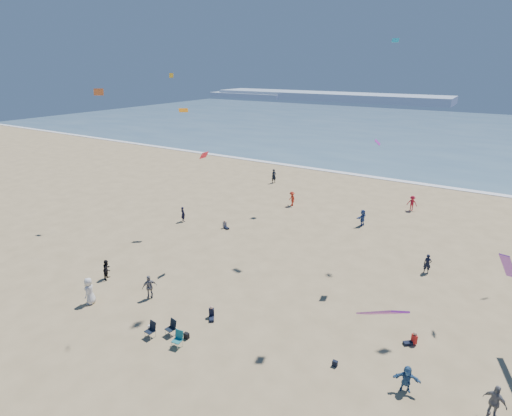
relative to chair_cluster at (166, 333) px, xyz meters
The scene contains 12 objects.
ground 2.13m from the chair_cluster, 72.70° to the right, with size 220.00×220.00×0.00m, color tan.
ocean 93.02m from the chair_cluster, 89.62° to the left, with size 220.00×100.00×0.06m, color #476B84.
surf_line 43.03m from the chair_cluster, 89.18° to the left, with size 220.00×1.20×0.08m, color white.
headland_far 178.21m from the chair_cluster, 109.46° to the left, with size 110.00×20.00×3.20m, color #7A8EA8.
headland_near 190.92m from the chair_cluster, 121.37° to the left, with size 40.00×14.00×2.00m, color #7A8EA8.
standing_flyers 14.13m from the chair_cluster, 80.35° to the left, with size 33.88×46.03×1.94m.
seated_group 3.86m from the chair_cluster, 27.59° to the left, with size 21.02×25.91×0.84m.
chair_cluster is the anchor object (origin of this frame).
white_tote 1.40m from the chair_cluster, behind, with size 0.35×0.20×0.40m, color white.
black_backpack 1.26m from the chair_cluster, 37.24° to the left, with size 0.30×0.22×0.38m, color black.
navy_bag 9.99m from the chair_cluster, 19.03° to the left, with size 0.28×0.18×0.34m, color black.
kites_aloft 19.74m from the chair_cluster, 46.14° to the left, with size 48.31×41.45×28.44m.
Camera 1 is at (14.47, -12.03, 15.58)m, focal length 28.00 mm.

